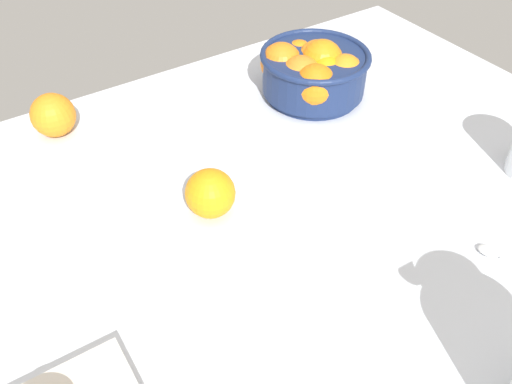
{
  "coord_description": "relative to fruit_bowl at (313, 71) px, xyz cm",
  "views": [
    {
      "loc": [
        -30.5,
        -43.37,
        58.49
      ],
      "look_at": [
        -0.53,
        2.44,
        8.31
      ],
      "focal_mm": 37.59,
      "sensor_mm": 36.0,
      "label": 1
    }
  ],
  "objects": [
    {
      "name": "loose_orange_1",
      "position": [
        -33.21,
        -17.93,
        -1.8
      ],
      "size": [
        7.71,
        7.71,
        7.71
      ],
      "primitive_type": "sphere",
      "color": "orange",
      "rests_on": "ground_plane"
    },
    {
      "name": "fruit_bowl",
      "position": [
        0.0,
        0.0,
        0.0
      ],
      "size": [
        21.34,
        21.34,
        11.18
      ],
      "color": "navy",
      "rests_on": "ground_plane"
    },
    {
      "name": "loose_orange_0",
      "position": [
        -46.59,
        15.36,
        -1.69
      ],
      "size": [
        7.94,
        7.94,
        7.94
      ],
      "primitive_type": "sphere",
      "color": "orange",
      "rests_on": "ground_plane"
    },
    {
      "name": "spoon",
      "position": [
        -2.83,
        -49.66,
        -5.22
      ],
      "size": [
        7.59,
        12.88,
        1.0
      ],
      "color": "silver",
      "rests_on": "ground_plane"
    },
    {
      "name": "ground_plane",
      "position": [
        -29.41,
        -27.97,
        -7.15
      ],
      "size": [
        141.01,
        105.71,
        3.0
      ],
      "primitive_type": "cube",
      "color": "silver"
    }
  ]
}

